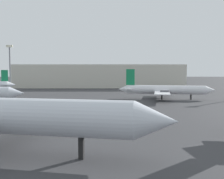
% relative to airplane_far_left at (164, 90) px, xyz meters
% --- Properties ---
extents(airplane_far_left, '(27.55, 23.95, 8.62)m').
position_rel_airplane_far_left_xyz_m(airplane_far_left, '(0.00, 0.00, 0.00)').
color(airplane_far_left, white).
rests_on(airplane_far_left, ground_plane).
extents(light_mast_left, '(2.40, 0.50, 17.41)m').
position_rel_airplane_far_left_xyz_m(light_mast_left, '(-52.61, 21.91, 7.23)').
color(light_mast_left, slate).
rests_on(light_mast_left, ground_plane).
extents(terminal_building, '(78.59, 23.88, 10.75)m').
position_rel_airplane_far_left_xyz_m(terminal_building, '(-21.04, 55.24, 2.67)').
color(terminal_building, beige).
rests_on(terminal_building, ground_plane).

